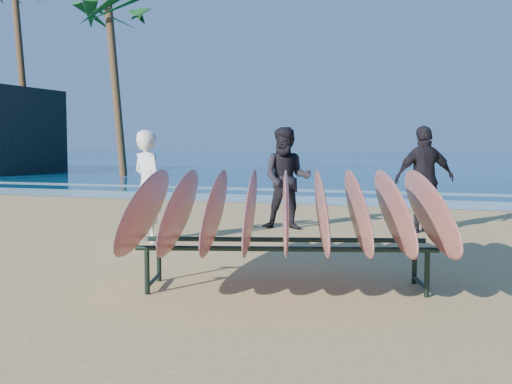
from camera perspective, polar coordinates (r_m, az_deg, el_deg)
ground at (r=8.08m, az=-1.88°, el=-7.15°), size 120.00×120.00×0.00m
ocean at (r=62.47m, az=16.59°, el=2.76°), size 160.00×160.00×0.00m
foam_near at (r=17.69m, az=9.84°, el=-0.87°), size 160.00×160.00×0.00m
foam_far at (r=21.14m, az=11.39°, el=-0.04°), size 160.00×160.00×0.00m
surfboard_rack at (r=7.06m, az=2.67°, el=-1.48°), size 3.87×3.69×1.44m
person_white at (r=10.49m, az=-9.55°, el=0.48°), size 0.79×0.70×1.82m
person_dark_a at (r=11.94m, az=2.76°, el=1.21°), size 1.03×0.86×1.91m
person_dark_b at (r=11.94m, az=14.75°, el=1.11°), size 1.21×0.98×1.92m
palm_mid at (r=31.06m, az=-12.45°, el=14.91°), size 5.20×5.20×8.20m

